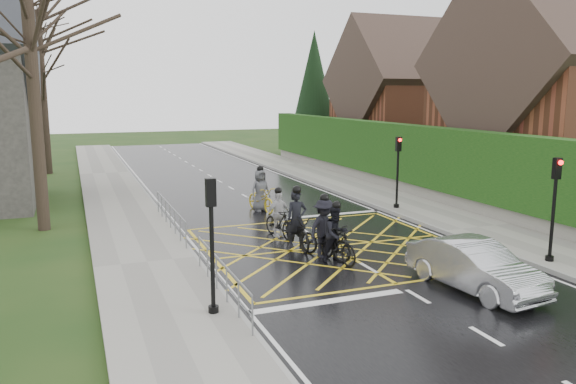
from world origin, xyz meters
TOP-DOWN VIEW (x-y plane):
  - ground at (0.00, 0.00)m, footprint 120.00×120.00m
  - road at (0.00, 0.00)m, footprint 9.00×80.00m
  - sidewalk_right at (6.00, 0.00)m, footprint 3.00×80.00m
  - sidewalk_left at (-6.00, 0.00)m, footprint 3.00×80.00m
  - stone_wall at (7.75, 6.00)m, footprint 0.50×38.00m
  - hedge at (7.75, 6.00)m, footprint 0.90×38.00m
  - house_far at (14.75, 18.00)m, footprint 9.80×8.80m
  - conifer at (10.75, 26.00)m, footprint 4.60×4.60m
  - tree_near at (-9.00, 6.00)m, footprint 9.24×9.24m
  - tree_mid at (-10.00, 14.00)m, footprint 10.08×10.08m
  - tree_far at (-9.30, 22.00)m, footprint 8.40×8.40m
  - railing_south at (-4.65, -3.50)m, footprint 0.05×5.04m
  - railing_north at (-4.65, 4.00)m, footprint 0.05×6.04m
  - traffic_light_ne at (5.10, 4.20)m, footprint 0.24×0.31m
  - traffic_light_se at (5.10, -4.20)m, footprint 0.24×0.31m
  - traffic_light_sw at (-5.10, -4.50)m, footprint 0.24×0.31m
  - cyclist_rear at (-1.10, 0.33)m, footprint 0.83×2.15m
  - cyclist_back at (-0.61, -1.63)m, footprint 0.92×1.93m
  - cyclist_mid at (-0.75, -1.04)m, footprint 1.48×2.18m
  - cyclist_front at (-1.21, 1.80)m, footprint 1.02×1.85m
  - cyclist_lead at (-0.40, 6.24)m, footprint 1.11×2.13m
  - car at (1.62, -5.10)m, footprint 1.78×4.04m

SIDE VIEW (x-z plane):
  - ground at x=0.00m, z-range 0.00..0.00m
  - road at x=0.00m, z-range 0.00..0.01m
  - sidewalk_right at x=6.00m, z-range 0.00..0.15m
  - sidewalk_left at x=-6.00m, z-range 0.00..0.15m
  - stone_wall at x=7.75m, z-range 0.00..0.70m
  - car at x=1.62m, z-range 0.00..1.29m
  - cyclist_front at x=-1.21m, z-range -0.24..1.55m
  - cyclist_rear at x=-1.10m, z-range -0.36..1.70m
  - cyclist_lead at x=-0.40m, z-range -0.30..1.67m
  - cyclist_back at x=-0.61m, z-range -0.23..1.64m
  - cyclist_mid at x=-0.75m, z-range -0.27..1.74m
  - railing_south at x=-4.65m, z-range 0.27..1.29m
  - railing_north at x=-4.65m, z-range 0.27..1.30m
  - traffic_light_ne at x=5.10m, z-range 0.06..3.27m
  - traffic_light_se at x=5.10m, z-range 0.06..3.27m
  - traffic_light_sw at x=-5.10m, z-range 0.06..3.27m
  - hedge at x=7.75m, z-range 0.70..3.50m
  - house_far at x=14.75m, z-range -0.79..9.51m
  - conifer at x=10.75m, z-range -0.01..9.99m
  - tree_far at x=-9.30m, z-range 1.99..12.39m
  - tree_near at x=-9.00m, z-range 2.19..13.63m
  - tree_mid at x=-10.00m, z-range 2.39..14.87m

